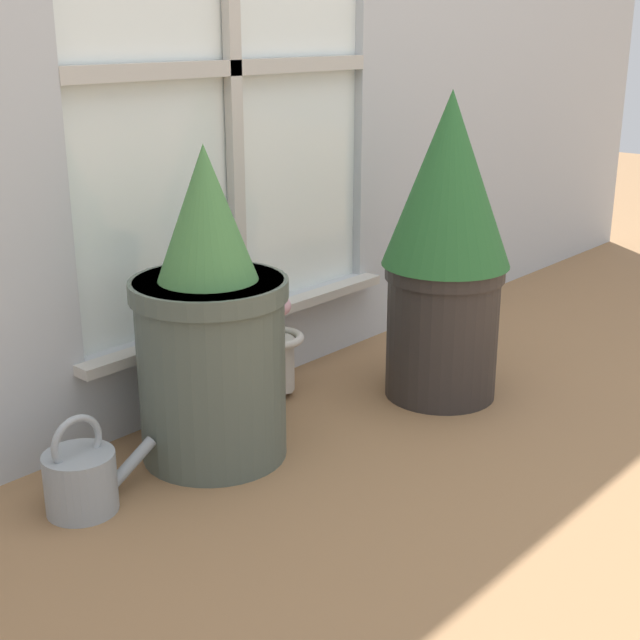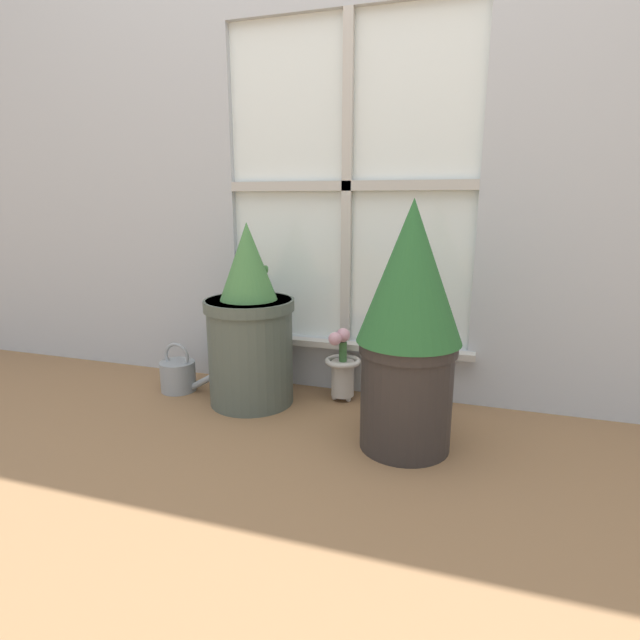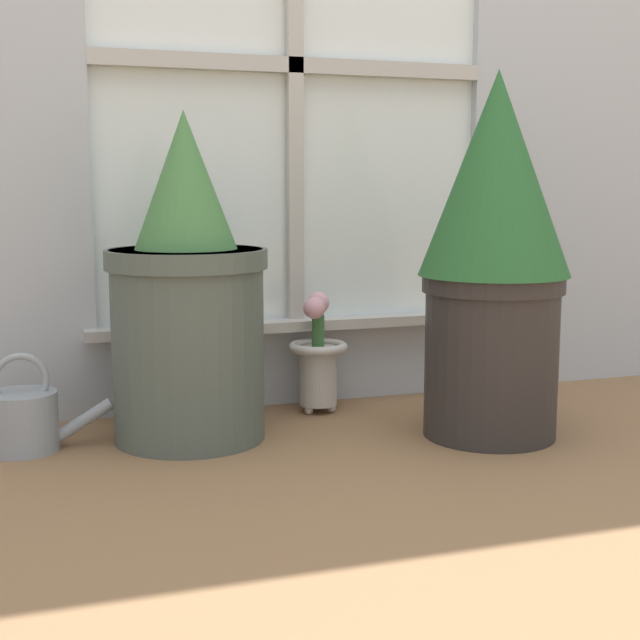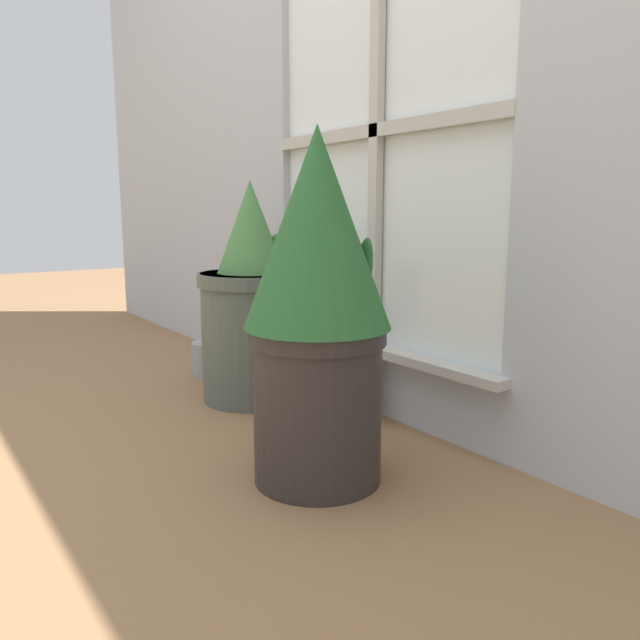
# 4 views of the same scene
# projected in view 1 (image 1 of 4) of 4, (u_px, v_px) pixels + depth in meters

# --- Properties ---
(ground_plane) EXTENTS (10.00, 10.00, 0.00)m
(ground_plane) POSITION_uv_depth(u_px,v_px,m) (435.00, 457.00, 1.93)
(ground_plane) COLOR olive
(potted_plant_left) EXTENTS (0.33, 0.33, 0.67)m
(potted_plant_left) POSITION_uv_depth(u_px,v_px,m) (210.00, 329.00, 1.86)
(potted_plant_left) COLOR #4C564C
(potted_plant_left) RESTS_ON ground_plane
(potted_plant_right) EXTENTS (0.31, 0.31, 0.75)m
(potted_plant_right) POSITION_uv_depth(u_px,v_px,m) (446.00, 242.00, 2.14)
(potted_plant_right) COLOR #2D2826
(potted_plant_right) RESTS_ON ground_plane
(flower_vase) EXTENTS (0.14, 0.14, 0.28)m
(flower_vase) POSITION_uv_depth(u_px,v_px,m) (277.00, 346.00, 2.21)
(flower_vase) COLOR #BCB7AD
(flower_vase) RESTS_ON ground_plane
(watering_can) EXTENTS (0.25, 0.14, 0.20)m
(watering_can) POSITION_uv_depth(u_px,v_px,m) (82.00, 479.00, 1.71)
(watering_can) COLOR gray
(watering_can) RESTS_ON ground_plane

